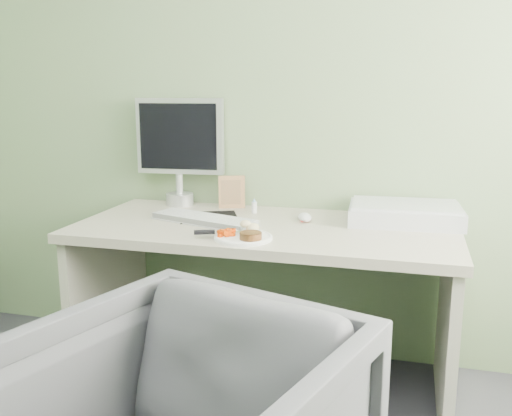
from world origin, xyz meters
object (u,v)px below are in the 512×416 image
(desk, at_px, (265,266))
(plate, at_px, (243,238))
(monitor, at_px, (180,145))
(scanner, at_px, (405,214))

(desk, height_order, plate, plate)
(desk, distance_m, monitor, 0.77)
(desk, relative_size, plate, 7.10)
(scanner, relative_size, monitor, 0.90)
(scanner, height_order, monitor, monitor)
(plate, height_order, scanner, scanner)
(scanner, distance_m, monitor, 1.12)
(desk, xyz_separation_m, plate, (-0.02, -0.24, 0.19))
(scanner, bearing_deg, plate, -146.61)
(plate, distance_m, monitor, 0.80)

